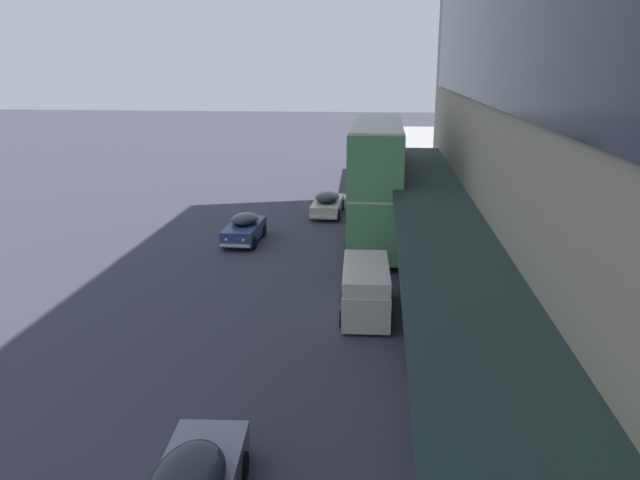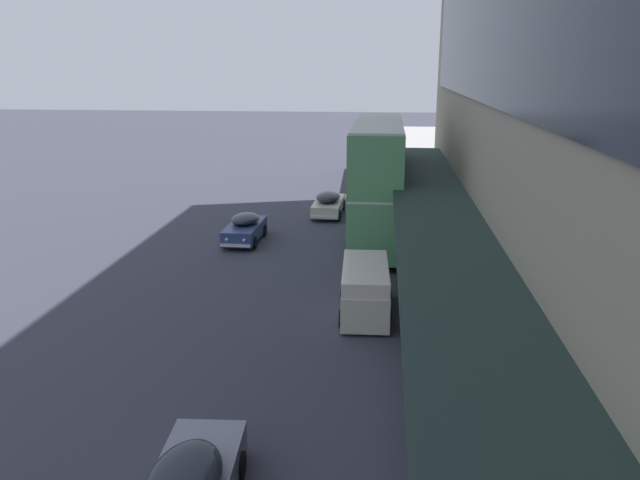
{
  "view_description": "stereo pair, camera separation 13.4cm",
  "coord_description": "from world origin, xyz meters",
  "px_view_note": "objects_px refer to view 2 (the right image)",
  "views": [
    {
      "loc": [
        4.18,
        -5.58,
        9.34
      ],
      "look_at": [
        1.62,
        21.07,
        1.72
      ],
      "focal_mm": 35.0,
      "sensor_mm": 36.0,
      "label": 1
    },
    {
      "loc": [
        4.32,
        -5.57,
        9.34
      ],
      "look_at": [
        1.62,
        21.07,
        1.72
      ],
      "focal_mm": 35.0,
      "sensor_mm": 36.0,
      "label": 2
    }
  ],
  "objects_px": {
    "sedan_lead_near": "(245,228)",
    "transit_bus_kerbside_rear": "(377,178)",
    "vw_van": "(365,286)",
    "pedestrian_at_kerb": "(475,443)",
    "transit_bus_kerbside_front": "(380,157)",
    "sedan_far_back": "(328,203)",
    "sedan_trailing_mid": "(382,149)"
  },
  "relations": [
    {
      "from": "sedan_lead_near",
      "to": "sedan_trailing_mid",
      "type": "bearing_deg",
      "value": 77.53
    },
    {
      "from": "sedan_lead_near",
      "to": "transit_bus_kerbside_rear",
      "type": "bearing_deg",
      "value": 6.86
    },
    {
      "from": "transit_bus_kerbside_rear",
      "to": "pedestrian_at_kerb",
      "type": "relative_size",
      "value": 6.15
    },
    {
      "from": "transit_bus_kerbside_front",
      "to": "pedestrian_at_kerb",
      "type": "bearing_deg",
      "value": -86.39
    },
    {
      "from": "sedan_lead_near",
      "to": "vw_van",
      "type": "bearing_deg",
      "value": -54.41
    },
    {
      "from": "pedestrian_at_kerb",
      "to": "vw_van",
      "type": "bearing_deg",
      "value": 105.26
    },
    {
      "from": "sedan_far_back",
      "to": "transit_bus_kerbside_rear",
      "type": "bearing_deg",
      "value": -61.81
    },
    {
      "from": "sedan_far_back",
      "to": "transit_bus_kerbside_front",
      "type": "bearing_deg",
      "value": 76.37
    },
    {
      "from": "transit_bus_kerbside_front",
      "to": "sedan_lead_near",
      "type": "bearing_deg",
      "value": -109.95
    },
    {
      "from": "sedan_far_back",
      "to": "pedestrian_at_kerb",
      "type": "relative_size",
      "value": 2.56
    },
    {
      "from": "transit_bus_kerbside_front",
      "to": "transit_bus_kerbside_rear",
      "type": "relative_size",
      "value": 1.01
    },
    {
      "from": "transit_bus_kerbside_front",
      "to": "sedan_trailing_mid",
      "type": "relative_size",
      "value": 2.34
    },
    {
      "from": "vw_van",
      "to": "sedan_trailing_mid",
      "type": "bearing_deg",
      "value": 89.45
    },
    {
      "from": "transit_bus_kerbside_rear",
      "to": "transit_bus_kerbside_front",
      "type": "bearing_deg",
      "value": 89.87
    },
    {
      "from": "sedan_trailing_mid",
      "to": "sedan_lead_near",
      "type": "bearing_deg",
      "value": -102.47
    },
    {
      "from": "sedan_lead_near",
      "to": "pedestrian_at_kerb",
      "type": "relative_size",
      "value": 2.31
    },
    {
      "from": "transit_bus_kerbside_front",
      "to": "sedan_far_back",
      "type": "bearing_deg",
      "value": -103.63
    },
    {
      "from": "sedan_trailing_mid",
      "to": "pedestrian_at_kerb",
      "type": "distance_m",
      "value": 52.15
    },
    {
      "from": "sedan_lead_near",
      "to": "sedan_trailing_mid",
      "type": "height_order",
      "value": "sedan_trailing_mid"
    },
    {
      "from": "transit_bus_kerbside_rear",
      "to": "sedan_far_back",
      "type": "height_order",
      "value": "transit_bus_kerbside_rear"
    },
    {
      "from": "transit_bus_kerbside_front",
      "to": "pedestrian_at_kerb",
      "type": "xyz_separation_m",
      "value": [
        2.47,
        -39.1,
        -0.69
      ]
    },
    {
      "from": "pedestrian_at_kerb",
      "to": "sedan_lead_near",
      "type": "bearing_deg",
      "value": 115.97
    },
    {
      "from": "transit_bus_kerbside_rear",
      "to": "sedan_lead_near",
      "type": "distance_m",
      "value": 7.59
    },
    {
      "from": "vw_van",
      "to": "pedestrian_at_kerb",
      "type": "distance_m",
      "value": 10.49
    },
    {
      "from": "transit_bus_kerbside_front",
      "to": "transit_bus_kerbside_rear",
      "type": "distance_m",
      "value": 18.72
    },
    {
      "from": "transit_bus_kerbside_front",
      "to": "sedan_lead_near",
      "type": "height_order",
      "value": "transit_bus_kerbside_front"
    },
    {
      "from": "transit_bus_kerbside_rear",
      "to": "sedan_lead_near",
      "type": "xyz_separation_m",
      "value": [
        -7.04,
        -0.85,
        -2.71
      ]
    },
    {
      "from": "vw_van",
      "to": "transit_bus_kerbside_rear",
      "type": "bearing_deg",
      "value": 88.6
    },
    {
      "from": "transit_bus_kerbside_rear",
      "to": "vw_van",
      "type": "bearing_deg",
      "value": -91.4
    },
    {
      "from": "sedan_trailing_mid",
      "to": "vw_van",
      "type": "xyz_separation_m",
      "value": [
        -0.4,
        -41.97,
        0.29
      ]
    },
    {
      "from": "sedan_far_back",
      "to": "pedestrian_at_kerb",
      "type": "bearing_deg",
      "value": -77.95
    },
    {
      "from": "sedan_lead_near",
      "to": "sedan_far_back",
      "type": "bearing_deg",
      "value": 59.09
    }
  ]
}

